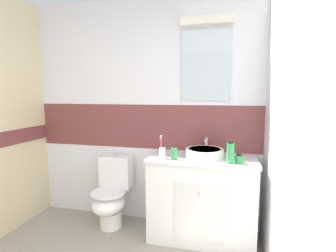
{
  "coord_description": "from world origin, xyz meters",
  "views": [
    {
      "loc": [
        0.93,
        -0.27,
        1.47
      ],
      "look_at": [
        0.4,
        1.93,
        1.18
      ],
      "focal_mm": 26.66,
      "sensor_mm": 36.0,
      "label": 1
    }
  ],
  "objects_px": {
    "toilet": "(112,194)",
    "toothbrush_cup": "(162,152)",
    "soap_dispenser": "(174,154)",
    "hair_gel_jar": "(239,159)",
    "sink_basin": "(204,152)",
    "mouthwash_bottle": "(230,153)"
  },
  "relations": [
    {
      "from": "toothbrush_cup",
      "to": "mouthwash_bottle",
      "type": "xyz_separation_m",
      "value": [
        0.64,
        -0.02,
        0.03
      ]
    },
    {
      "from": "soap_dispenser",
      "to": "hair_gel_jar",
      "type": "bearing_deg",
      "value": 1.5
    },
    {
      "from": "toilet",
      "to": "toothbrush_cup",
      "type": "relative_size",
      "value": 3.47
    },
    {
      "from": "toothbrush_cup",
      "to": "mouthwash_bottle",
      "type": "height_order",
      "value": "toothbrush_cup"
    },
    {
      "from": "toilet",
      "to": "hair_gel_jar",
      "type": "xyz_separation_m",
      "value": [
        1.34,
        -0.14,
        0.53
      ]
    },
    {
      "from": "soap_dispenser",
      "to": "hair_gel_jar",
      "type": "xyz_separation_m",
      "value": [
        0.6,
        0.02,
        -0.02
      ]
    },
    {
      "from": "toothbrush_cup",
      "to": "soap_dispenser",
      "type": "relative_size",
      "value": 1.52
    },
    {
      "from": "soap_dispenser",
      "to": "hair_gel_jar",
      "type": "distance_m",
      "value": 0.6
    },
    {
      "from": "mouthwash_bottle",
      "to": "soap_dispenser",
      "type": "bearing_deg",
      "value": 178.41
    },
    {
      "from": "toilet",
      "to": "hair_gel_jar",
      "type": "height_order",
      "value": "hair_gel_jar"
    },
    {
      "from": "toilet",
      "to": "soap_dispenser",
      "type": "bearing_deg",
      "value": -11.95
    },
    {
      "from": "toilet",
      "to": "hair_gel_jar",
      "type": "distance_m",
      "value": 1.45
    },
    {
      "from": "soap_dispenser",
      "to": "toilet",
      "type": "bearing_deg",
      "value": 168.05
    },
    {
      "from": "toothbrush_cup",
      "to": "soap_dispenser",
      "type": "distance_m",
      "value": 0.12
    },
    {
      "from": "toilet",
      "to": "soap_dispenser",
      "type": "height_order",
      "value": "soap_dispenser"
    },
    {
      "from": "soap_dispenser",
      "to": "mouthwash_bottle",
      "type": "height_order",
      "value": "mouthwash_bottle"
    },
    {
      "from": "sink_basin",
      "to": "hair_gel_jar",
      "type": "relative_size",
      "value": 4.82
    },
    {
      "from": "sink_basin",
      "to": "toilet",
      "type": "distance_m",
      "value": 1.15
    },
    {
      "from": "sink_basin",
      "to": "toothbrush_cup",
      "type": "distance_m",
      "value": 0.42
    },
    {
      "from": "toothbrush_cup",
      "to": "soap_dispenser",
      "type": "height_order",
      "value": "toothbrush_cup"
    },
    {
      "from": "toothbrush_cup",
      "to": "hair_gel_jar",
      "type": "distance_m",
      "value": 0.72
    },
    {
      "from": "soap_dispenser",
      "to": "mouthwash_bottle",
      "type": "relative_size",
      "value": 0.73
    }
  ]
}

